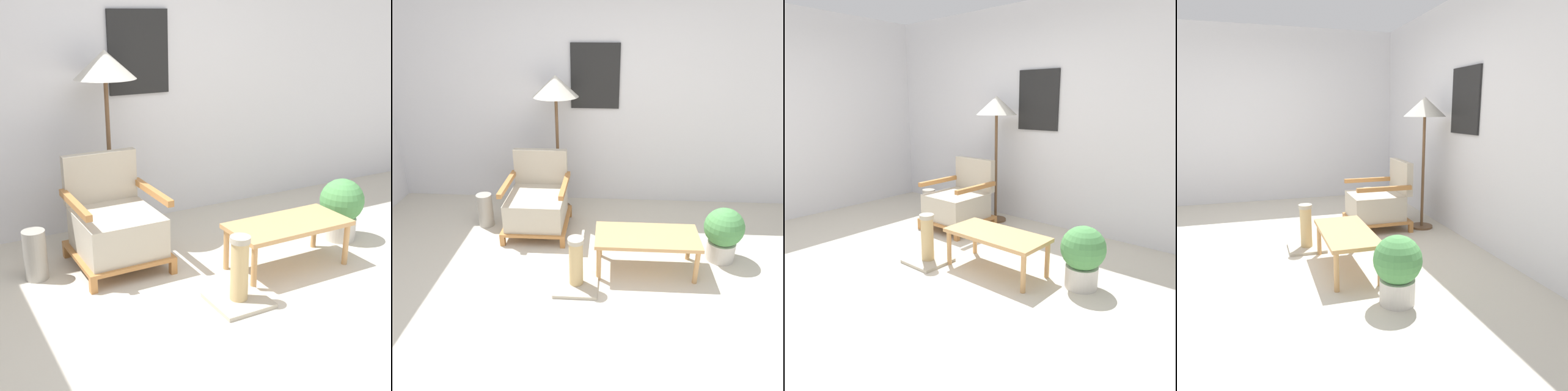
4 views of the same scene
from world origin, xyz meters
The scene contains 8 objects.
ground_plane centered at (0.00, 0.00, 0.00)m, with size 14.00×14.00×0.00m, color beige.
wall_back centered at (0.00, 2.24, 1.35)m, with size 8.00×0.09×2.70m.
armchair centered at (-0.57, 1.38, 0.32)m, with size 0.68×0.72×0.84m.
floor_lamp centered at (-0.40, 1.90, 1.42)m, with size 0.51×0.51×1.60m.
coffee_table centered at (0.57, 0.70, 0.33)m, with size 0.94×0.45×0.37m.
vase centered at (-1.18, 1.43, 0.19)m, with size 0.17×0.17×0.38m, color #9E998E.
potted_plant centered at (1.32, 0.92, 0.30)m, with size 0.38×0.38×0.54m.
scratching_post centered at (-0.06, 0.41, 0.17)m, with size 0.38×0.38×0.49m.
Camera 2 is at (0.22, -2.30, 2.18)m, focal length 35.00 mm.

